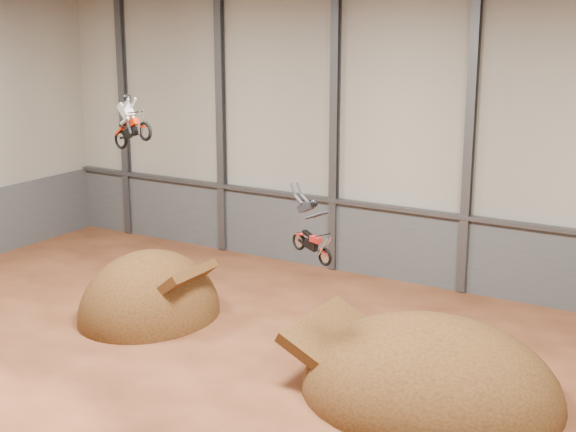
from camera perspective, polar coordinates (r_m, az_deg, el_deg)
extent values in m
plane|color=#532816|center=(26.97, -5.38, -13.26)|extent=(40.00, 40.00, 0.00)
cube|color=#A29E90|center=(37.48, 8.02, 5.75)|extent=(40.00, 0.10, 14.00)
cube|color=#4E5155|center=(38.49, 7.70, -2.02)|extent=(39.80, 0.18, 3.50)
cube|color=#47494F|center=(37.90, 7.70, 0.54)|extent=(39.80, 0.35, 0.20)
cube|color=#47494F|center=(46.31, -11.58, 7.19)|extent=(0.40, 0.36, 13.90)
cube|color=#47494F|center=(42.15, -4.79, 6.76)|extent=(0.40, 0.36, 13.90)
cube|color=#47494F|center=(38.69, 3.33, 6.12)|extent=(0.40, 0.36, 13.90)
cube|color=#47494F|center=(36.15, 12.79, 5.23)|extent=(0.40, 0.36, 13.90)
ellipsoid|color=#38200E|center=(34.67, -9.77, -7.00)|extent=(5.60, 6.46, 5.60)
ellipsoid|color=#38200E|center=(27.96, 10.01, -12.38)|extent=(8.88, 7.85, 5.12)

